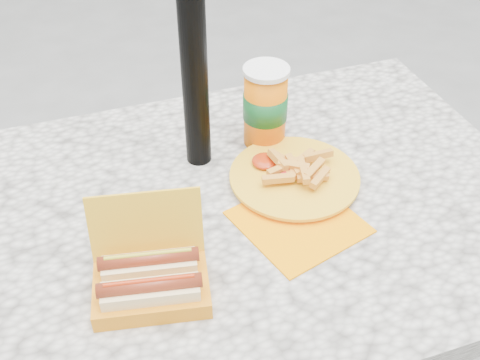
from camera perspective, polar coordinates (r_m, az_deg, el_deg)
name	(u,v)px	position (r m, az deg, el deg)	size (l,w,h in m)	color
picnic_table	(224,249)	(1.19, -1.50, -6.56)	(1.20, 0.80, 0.75)	beige
hotdog_box	(151,279)	(0.96, -8.48, -9.30)	(0.20, 0.18, 0.15)	gold
fries_plate	(294,179)	(1.16, 5.16, 0.07)	(0.29, 0.36, 0.05)	#FF9000
soda_cup	(265,106)	(1.23, 2.41, 7.03)	(0.09, 0.09, 0.17)	orange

